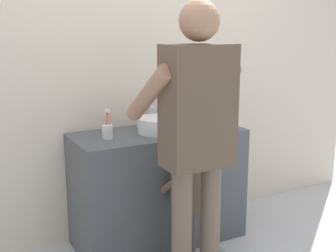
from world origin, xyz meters
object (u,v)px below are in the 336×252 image
(soap_bottle, at_px, (195,117))
(child_toddler, at_px, (186,199))
(toothbrush_cup, at_px, (107,131))
(adult_parent, at_px, (196,125))

(soap_bottle, bearing_deg, child_toddler, -127.17)
(toothbrush_cup, relative_size, adult_parent, 0.12)
(child_toddler, distance_m, adult_parent, 0.65)
(toothbrush_cup, distance_m, adult_parent, 0.74)
(toothbrush_cup, bearing_deg, child_toddler, -43.95)
(toothbrush_cup, xyz_separation_m, adult_parent, (0.30, -0.67, 0.15))
(soap_bottle, distance_m, adult_parent, 0.85)
(toothbrush_cup, xyz_separation_m, soap_bottle, (0.73, 0.05, 0.01))
(child_toddler, bearing_deg, soap_bottle, 52.83)
(soap_bottle, relative_size, child_toddler, 0.21)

